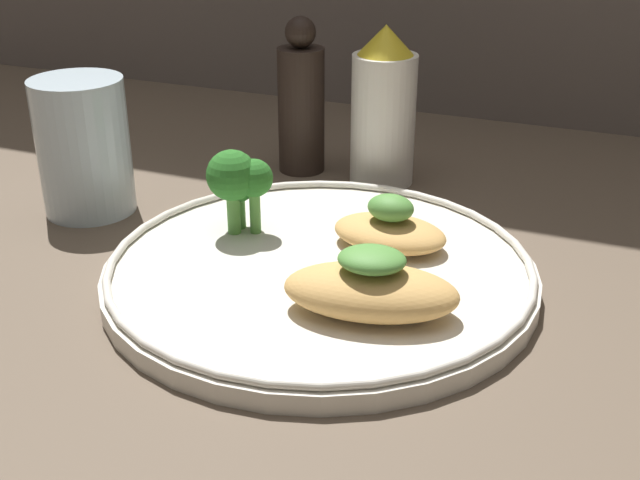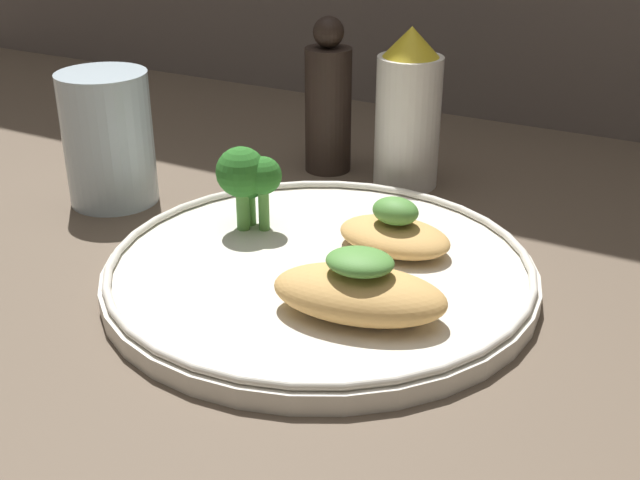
{
  "view_description": "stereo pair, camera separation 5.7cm",
  "coord_description": "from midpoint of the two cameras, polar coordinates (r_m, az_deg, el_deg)",
  "views": [
    {
      "loc": [
        19.4,
        -47.35,
        28.1
      ],
      "look_at": [
        0.0,
        0.0,
        3.4
      ],
      "focal_mm": 45.0,
      "sensor_mm": 36.0,
      "label": 1
    },
    {
      "loc": [
        24.53,
        -44.91,
        28.1
      ],
      "look_at": [
        0.0,
        0.0,
        3.4
      ],
      "focal_mm": 45.0,
      "sensor_mm": 36.0,
      "label": 2
    }
  ],
  "objects": [
    {
      "name": "drinking_glass",
      "position": [
        0.72,
        -18.67,
        6.27
      ],
      "size": [
        7.76,
        7.76,
        11.6
      ],
      "color": "silver",
      "rests_on": "ground_plane"
    },
    {
      "name": "broccoli_bunch",
      "position": [
        0.62,
        -8.46,
        4.18
      ],
      "size": [
        4.94,
        4.56,
        6.74
      ],
      "color": "#569942",
      "rests_on": "plate"
    },
    {
      "name": "ground_plane",
      "position": [
        0.59,
        -2.78,
        -3.51
      ],
      "size": [
        180.0,
        180.0,
        1.0
      ],
      "primitive_type": "cube",
      "color": "brown"
    },
    {
      "name": "plate",
      "position": [
        0.58,
        -2.81,
        -2.22
      ],
      "size": [
        31.16,
        31.16,
        2.0
      ],
      "color": "silver",
      "rests_on": "ground_plane"
    },
    {
      "name": "grilled_meat_front",
      "position": [
        0.51,
        0.46,
        -3.57
      ],
      "size": [
        12.25,
        8.07,
        4.61
      ],
      "color": "tan",
      "rests_on": "plate"
    },
    {
      "name": "sauce_bottle",
      "position": [
        0.74,
        2.33,
        9.23
      ],
      "size": [
        5.95,
        5.95,
        14.67
      ],
      "color": "white",
      "rests_on": "ground_plane"
    },
    {
      "name": "grilled_meat_middle",
      "position": [
        0.6,
        2.29,
        0.69
      ],
      "size": [
        8.84,
        5.99,
        4.16
      ],
      "color": "tan",
      "rests_on": "plate"
    },
    {
      "name": "pepper_grinder",
      "position": [
        0.77,
        -3.48,
        9.62
      ],
      "size": [
        4.45,
        4.45,
        14.83
      ],
      "color": "black",
      "rests_on": "ground_plane"
    }
  ]
}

